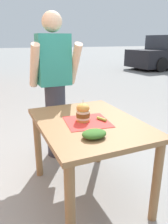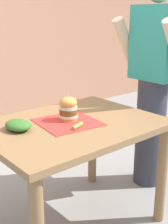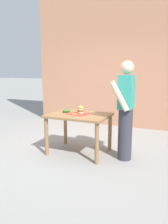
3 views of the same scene
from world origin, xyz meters
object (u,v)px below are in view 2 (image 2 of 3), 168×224
patio_table (72,141)px  sandwich (68,109)px  side_salad (18,125)px  diner_across_table (153,81)px  pickle_spear (77,126)px

patio_table → sandwich: (-0.05, 0.01, 0.20)m
sandwich → side_salad: size_ratio=1.04×
side_salad → diner_across_table: bearing=87.1°
sandwich → pickle_spear: size_ratio=1.94×
sandwich → diner_across_table: size_ratio=0.11×
patio_table → diner_across_table: diner_across_table is taller
pickle_spear → diner_across_table: 0.91m
sandwich → side_salad: (-0.06, -0.33, -0.05)m
sandwich → pickle_spear: (0.15, -0.05, -0.06)m
patio_table → diner_across_table: size_ratio=0.65×
sandwich → diner_across_table: (0.00, 0.84, 0.07)m
patio_table → sandwich: bearing=166.6°
patio_table → pickle_spear: (0.10, -0.04, 0.14)m
side_salad → diner_across_table: diner_across_table is taller
sandwich → diner_across_table: bearing=89.8°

